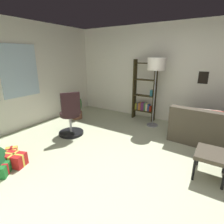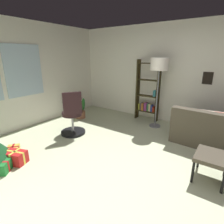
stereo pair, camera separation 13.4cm
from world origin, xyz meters
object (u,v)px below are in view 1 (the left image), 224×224
Objects in this scene: footstool at (212,156)px; gift_box_red at (14,160)px; gift_box_gold at (11,153)px; floor_lamp at (156,68)px; bookshelf at (144,94)px; gift_box_green at (1,170)px; potted_plant at (77,111)px; office_chair at (71,118)px.

gift_box_red is at bearing 117.56° from footstool.
gift_box_gold is 0.18× the size of floor_lamp.
floor_lamp is at bearing -130.97° from bookshelf.
bookshelf reaches higher than gift_box_green.
bookshelf is at bearing -20.23° from gift_box_gold.
bookshelf is 2.51× the size of potted_plant.
potted_plant is at bearing 17.81° from gift_box_red.
floor_lamp is at bearing -21.12° from gift_box_green.
footstool is at bearing -57.77° from gift_box_green.
floor_lamp is at bearing 44.11° from footstool.
office_chair is 1.54× the size of potted_plant.
potted_plant is at bearing 36.32° from office_chair.
gift_box_red is at bearing 156.11° from floor_lamp.
bookshelf is 0.92m from floor_lamp.
gift_box_red is at bearing 164.93° from bookshelf.
gift_box_red is 0.24× the size of floor_lamp.
bookshelf is at bearing 45.13° from footstool.
gift_box_gold is (0.10, 0.29, -0.02)m from gift_box_red.
floor_lamp is at bearing -41.29° from office_chair.
gift_box_green is 0.19× the size of floor_lamp.
footstool is at bearing -134.87° from bookshelf.
floor_lamp reaches higher than bookshelf.
footstool is 0.76× the size of potted_plant.
office_chair is 0.60× the size of floor_lamp.
bookshelf is (3.54, -0.82, 0.64)m from gift_box_green.
gift_box_green is at bearing -175.42° from office_chair.
bookshelf is at bearing -26.46° from office_chair.
bookshelf reaches higher than office_chair.
floor_lamp is (3.19, -1.23, 1.38)m from gift_box_green.
gift_box_gold is 0.47× the size of potted_plant.
gift_box_red reaches higher than gift_box_green.
office_chair is at bearing 4.58° from gift_box_green.
gift_box_green is 0.51m from gift_box_gold.
footstool is 0.30× the size of floor_lamp.
office_chair is at bearing 91.12° from footstool.
gift_box_gold is at bearing 70.26° from gift_box_red.
floor_lamp is (2.93, -1.30, 1.37)m from gift_box_red.
office_chair is at bearing 138.71° from floor_lamp.
office_chair reaches higher than gift_box_gold.
potted_plant reaches higher than gift_box_red.
footstool reaches higher than gift_box_red.
floor_lamp reaches higher than potted_plant.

